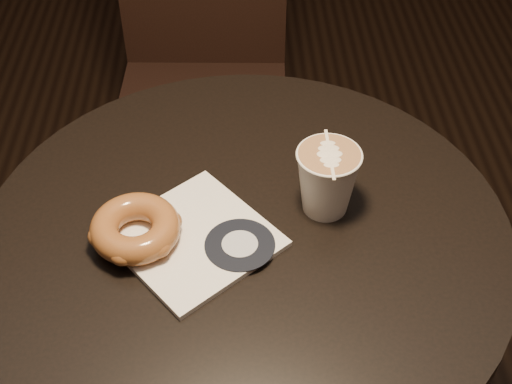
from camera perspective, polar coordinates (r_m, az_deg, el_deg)
cafe_table at (r=1.09m, az=-0.74°, el=-10.06°), size 0.70×0.70×0.75m
chair at (r=1.67m, az=-4.31°, el=11.57°), size 0.40×0.40×0.97m
pastry_bag at (r=0.92m, az=-4.98°, el=-3.74°), size 0.25×0.25×0.01m
doughnut at (r=0.91m, az=-9.63°, el=-2.87°), size 0.11×0.11×0.04m
latte_cup at (r=0.93m, az=5.70°, el=0.86°), size 0.09×0.09×0.09m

